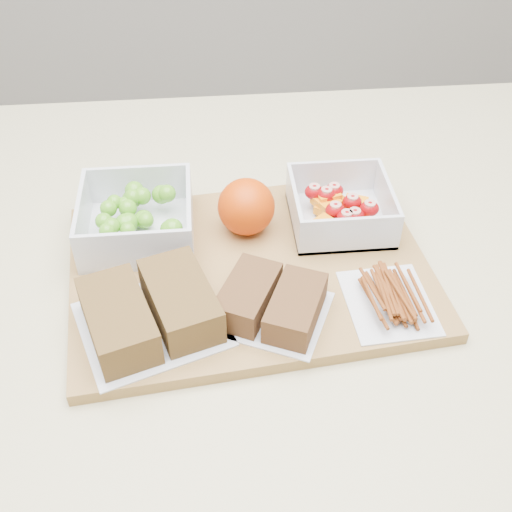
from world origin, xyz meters
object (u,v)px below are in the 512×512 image
object	(u,v)px
orange	(246,207)
pretzel_bag	(390,296)
grape_container	(138,218)
fruit_container	(340,209)
sandwich_bag_center	(272,302)
cutting_board	(250,270)
sandwich_bag_left	(150,311)

from	to	relation	value
orange	pretzel_bag	bearing A→B (deg)	-44.29
grape_container	pretzel_bag	distance (m)	0.32
fruit_container	sandwich_bag_center	world-z (taller)	fruit_container
cutting_board	grape_container	bearing A→B (deg)	145.85
grape_container	sandwich_bag_center	bearing A→B (deg)	-45.20
sandwich_bag_center	pretzel_bag	xyz separation A→B (m)	(0.13, 0.00, -0.01)
orange	sandwich_bag_center	xyz separation A→B (m)	(0.02, -0.15, -0.02)
orange	sandwich_bag_center	bearing A→B (deg)	-83.96
cutting_board	sandwich_bag_center	distance (m)	0.08
orange	cutting_board	bearing A→B (deg)	-91.28
fruit_container	cutting_board	bearing A→B (deg)	-149.17
sandwich_bag_center	orange	bearing A→B (deg)	96.04
orange	sandwich_bag_center	size ratio (longest dim) A/B	0.47
fruit_container	orange	bearing A→B (deg)	-177.93
fruit_container	orange	distance (m)	0.12
fruit_container	sandwich_bag_center	bearing A→B (deg)	-124.46
sandwich_bag_center	fruit_container	bearing A→B (deg)	55.54
cutting_board	fruit_container	world-z (taller)	fruit_container
pretzel_bag	sandwich_bag_left	bearing A→B (deg)	-178.23
sandwich_bag_center	pretzel_bag	distance (m)	0.13
sandwich_bag_left	pretzel_bag	size ratio (longest dim) A/B	1.56
sandwich_bag_left	pretzel_bag	bearing A→B (deg)	1.77
orange	pretzel_bag	distance (m)	0.21
fruit_container	pretzel_bag	world-z (taller)	fruit_container
sandwich_bag_center	grape_container	bearing A→B (deg)	134.80
cutting_board	fruit_container	size ratio (longest dim) A/B	3.41
grape_container	pretzel_bag	bearing A→B (deg)	-27.65
cutting_board	fruit_container	xyz separation A→B (m)	(0.12, 0.07, 0.03)
cutting_board	sandwich_bag_left	distance (m)	0.14
sandwich_bag_left	cutting_board	bearing A→B (deg)	36.67
cutting_board	sandwich_bag_left	size ratio (longest dim) A/B	2.29
cutting_board	grape_container	xyz separation A→B (m)	(-0.13, 0.07, 0.03)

